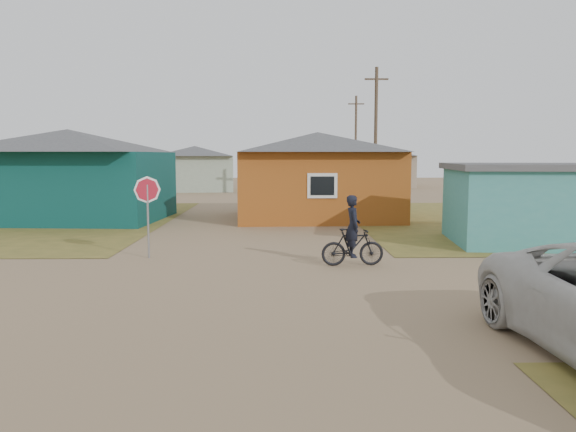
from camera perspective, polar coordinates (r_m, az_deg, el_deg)
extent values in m
plane|color=#8E7252|center=(11.82, -4.64, -7.87)|extent=(120.00, 120.00, 0.00)
cube|color=#0A3836|center=(26.64, -21.29, 2.84)|extent=(8.40, 6.54, 3.00)
pyramid|color=#3D3E40|center=(26.61, -21.47, 7.14)|extent=(8.93, 7.08, 1.00)
cube|color=#954A17|center=(25.54, 2.98, 3.12)|extent=(7.21, 6.24, 3.00)
pyramid|color=#3D3E40|center=(25.51, 3.01, 7.50)|extent=(7.72, 6.76, 0.90)
cube|color=silver|center=(22.51, 3.51, 3.09)|extent=(1.20, 0.06, 1.00)
cube|color=black|center=(22.48, 3.51, 3.09)|extent=(0.95, 0.04, 0.75)
cube|color=teal|center=(20.03, 24.95, 0.84)|extent=(6.39, 4.61, 2.40)
cube|color=#3D3E40|center=(19.96, 25.12, 4.56)|extent=(6.71, 4.93, 0.20)
cube|color=#94A38C|center=(45.97, -9.41, 4.30)|extent=(6.49, 5.60, 2.80)
pyramid|color=#3D3E40|center=(45.95, -9.45, 6.54)|extent=(7.04, 6.15, 0.80)
cube|color=gray|center=(52.29, 9.28, 4.52)|extent=(6.41, 5.50, 2.80)
pyramid|color=#3D3E40|center=(52.27, 9.31, 6.49)|extent=(6.95, 6.05, 0.80)
cube|color=#94A38C|center=(59.33, -15.38, 4.52)|extent=(5.75, 5.28, 2.70)
pyramid|color=#3D3E40|center=(59.31, -15.43, 6.16)|extent=(6.28, 5.81, 0.70)
cylinder|color=brown|center=(33.95, 8.89, 8.04)|extent=(0.20, 0.20, 8.00)
cube|color=brown|center=(34.22, 8.99, 13.57)|extent=(1.40, 0.10, 0.10)
cylinder|color=brown|center=(49.91, 6.89, 7.46)|extent=(0.20, 0.20, 8.00)
cube|color=brown|center=(50.10, 6.94, 11.24)|extent=(1.40, 0.10, 0.10)
cylinder|color=gray|center=(16.09, -14.03, -0.56)|extent=(0.06, 0.06, 2.06)
imported|color=black|center=(14.70, 6.58, -3.15)|extent=(1.66, 0.58, 0.98)
imported|color=black|center=(14.62, 6.61, -1.03)|extent=(0.43, 0.61, 1.61)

